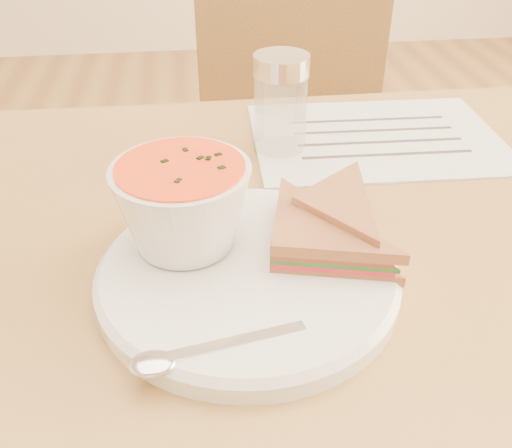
{
  "coord_description": "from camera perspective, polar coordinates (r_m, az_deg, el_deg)",
  "views": [
    {
      "loc": [
        -0.14,
        -0.47,
        1.09
      ],
      "look_at": [
        -0.09,
        -0.06,
        0.8
      ],
      "focal_mm": 40.0,
      "sensor_mm": 36.0,
      "label": 1
    }
  ],
  "objects": [
    {
      "name": "dining_table",
      "position": [
        0.86,
        5.85,
        -21.13
      ],
      "size": [
        1.0,
        0.7,
        0.75
      ],
      "primitive_type": null,
      "color": "brown",
      "rests_on": "floor"
    },
    {
      "name": "chair_far",
      "position": [
        1.19,
        3.06,
        1.17
      ],
      "size": [
        0.45,
        0.45,
        0.87
      ],
      "primitive_type": null,
      "rotation": [
        0.0,
        0.0,
        2.96
      ],
      "color": "brown",
      "rests_on": "floor"
    },
    {
      "name": "plate",
      "position": [
        0.51,
        -0.83,
        -5.2
      ],
      "size": [
        0.3,
        0.3,
        0.02
      ],
      "primitive_type": null,
      "rotation": [
        0.0,
        0.0,
        0.13
      ],
      "color": "white",
      "rests_on": "dining_table"
    },
    {
      "name": "soup_bowl",
      "position": [
        0.51,
        -7.26,
        1.41
      ],
      "size": [
        0.15,
        0.15,
        0.08
      ],
      "primitive_type": null,
      "rotation": [
        0.0,
        0.0,
        0.23
      ],
      "color": "white",
      "rests_on": "plate"
    },
    {
      "name": "sandwich_half_a",
      "position": [
        0.49,
        1.39,
        -3.85
      ],
      "size": [
        0.14,
        0.14,
        0.04
      ],
      "primitive_type": null,
      "rotation": [
        0.0,
        0.0,
        -0.24
      ],
      "color": "#A96B3B",
      "rests_on": "plate"
    },
    {
      "name": "sandwich_half_b",
      "position": [
        0.54,
        3.55,
        1.36
      ],
      "size": [
        0.14,
        0.14,
        0.03
      ],
      "primitive_type": null,
      "rotation": [
        0.0,
        0.0,
        -0.92
      ],
      "color": "#A96B3B",
      "rests_on": "plate"
    },
    {
      "name": "spoon",
      "position": [
        0.43,
        -3.56,
        -12.13
      ],
      "size": [
        0.18,
        0.07,
        0.01
      ],
      "primitive_type": null,
      "rotation": [
        0.0,
        0.0,
        0.21
      ],
      "color": "silver",
      "rests_on": "plate"
    },
    {
      "name": "paper_menu",
      "position": [
        0.78,
        11.95,
        8.49
      ],
      "size": [
        0.33,
        0.25,
        0.0
      ],
      "primitive_type": null,
      "rotation": [
        0.0,
        0.0,
        -0.03
      ],
      "color": "white",
      "rests_on": "dining_table"
    },
    {
      "name": "condiment_shaker",
      "position": [
        0.72,
        2.45,
        11.89
      ],
      "size": [
        0.08,
        0.08,
        0.12
      ],
      "primitive_type": null,
      "rotation": [
        0.0,
        0.0,
        0.26
      ],
      "color": "silver",
      "rests_on": "dining_table"
    }
  ]
}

